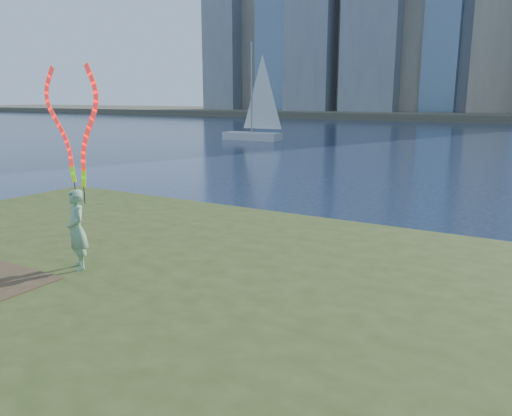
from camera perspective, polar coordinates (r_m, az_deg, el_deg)
The scene contains 4 objects.
ground at distance 10.03m, azimuth -10.81°, elevation -9.86°, with size 320.00×320.00×0.00m, color #19263F.
grassy_knoll at distance 8.47m, azimuth -21.40°, elevation -12.37°, with size 20.00×18.00×0.80m.
woman_with_ribbons at distance 9.16m, azimuth -19.92°, elevation 2.22°, with size 1.80×0.85×3.83m.
sailboat at distance 45.24m, azimuth -0.16°, elevation 9.60°, with size 5.66×1.83×8.57m.
Camera 1 is at (6.22, -6.90, 3.78)m, focal length 35.00 mm.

